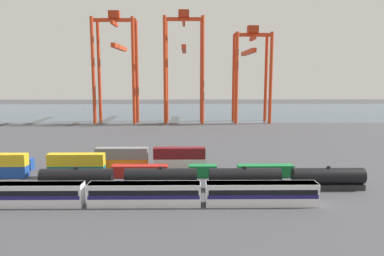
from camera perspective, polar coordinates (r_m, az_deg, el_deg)
name	(u,v)px	position (r m, az deg, el deg)	size (l,w,h in m)	color
ground_plane	(140,142)	(124.58, -8.01, -2.09)	(420.00, 420.00, 0.00)	#424247
harbour_water	(161,111)	(225.91, -4.72, 2.57)	(400.00, 110.00, 0.01)	#384C60
passenger_train	(145,193)	(64.59, -7.27, -9.87)	(58.83, 3.14, 3.90)	silver
freight_tank_row	(203,179)	(72.45, 1.68, -7.76)	(62.34, 3.10, 4.56)	#232326
shipping_container_1	(13,171)	(89.76, -25.69, -6.02)	(6.04, 2.44, 2.60)	#1C4299
shipping_container_2	(13,160)	(89.20, -25.79, -4.40)	(6.04, 2.44, 2.60)	gold
shipping_container_3	(77,171)	(84.92, -17.24, -6.35)	(12.10, 2.44, 2.60)	#146066
shipping_container_4	(76,160)	(84.32, -17.32, -4.64)	(12.10, 2.44, 2.60)	gold
shipping_container_5	(140,171)	(82.10, -7.99, -6.56)	(12.10, 2.44, 2.60)	#AD211C
shipping_container_6	(203,171)	(81.50, 1.65, -6.59)	(6.04, 2.44, 2.60)	#197538
shipping_container_7	(265,171)	(83.18, 11.17, -6.44)	(12.10, 2.44, 2.60)	#197538
shipping_container_9	(7,164)	(97.42, -26.52, -5.01)	(12.10, 2.44, 2.60)	#1C4299
shipping_container_10	(65,164)	(92.37, -18.95, -5.27)	(6.04, 2.44, 2.60)	silver
shipping_container_11	(122,164)	(89.08, -10.66, -5.45)	(12.10, 2.44, 2.60)	orange
shipping_container_12	(122,153)	(88.51, -10.71, -3.81)	(12.10, 2.44, 2.60)	slate
shipping_container_13	(179,164)	(87.76, -1.93, -5.51)	(12.10, 2.44, 2.60)	silver
shipping_container_14	(179,153)	(87.18, -1.94, -3.85)	(12.10, 2.44, 2.60)	maroon
gantry_crane_west	(116,57)	(178.10, -11.53, 10.61)	(19.42, 34.03, 50.34)	red
gantry_crane_central	(184,57)	(175.53, -1.24, 10.84)	(18.26, 37.77, 50.78)	red
gantry_crane_east	(251,64)	(177.92, 9.04, 9.69)	(16.93, 35.40, 43.94)	red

